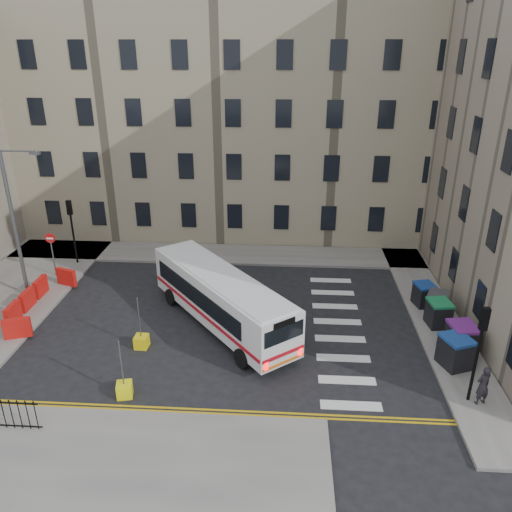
# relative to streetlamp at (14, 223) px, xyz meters

# --- Properties ---
(ground) EXTENTS (120.00, 120.00, 0.00)m
(ground) POSITION_rel_streetlamp_xyz_m (13.00, -2.00, -4.34)
(ground) COLOR black
(ground) RESTS_ON ground
(pavement_north) EXTENTS (36.00, 3.20, 0.15)m
(pavement_north) POSITION_rel_streetlamp_xyz_m (7.00, 6.60, -4.26)
(pavement_north) COLOR slate
(pavement_north) RESTS_ON ground
(pavement_east) EXTENTS (2.40, 26.00, 0.15)m
(pavement_east) POSITION_rel_streetlamp_xyz_m (22.00, 2.00, -4.26)
(pavement_east) COLOR slate
(pavement_east) RESTS_ON ground
(pavement_west) EXTENTS (6.00, 22.00, 0.15)m
(pavement_west) POSITION_rel_streetlamp_xyz_m (-1.00, -1.00, -4.26)
(pavement_west) COLOR slate
(pavement_west) RESTS_ON ground
(pavement_sw) EXTENTS (20.00, 6.00, 0.15)m
(pavement_sw) POSITION_rel_streetlamp_xyz_m (6.00, -12.00, -4.26)
(pavement_sw) COLOR slate
(pavement_sw) RESTS_ON ground
(terrace_north) EXTENTS (38.30, 10.80, 17.20)m
(terrace_north) POSITION_rel_streetlamp_xyz_m (6.00, 13.50, 4.28)
(terrace_north) COLOR gray
(terrace_north) RESTS_ON ground
(traffic_light_east) EXTENTS (0.28, 0.22, 4.10)m
(traffic_light_east) POSITION_rel_streetlamp_xyz_m (21.60, -7.50, -1.47)
(traffic_light_east) COLOR black
(traffic_light_east) RESTS_ON pavement_east
(traffic_light_nw) EXTENTS (0.28, 0.22, 4.10)m
(traffic_light_nw) POSITION_rel_streetlamp_xyz_m (1.00, 4.50, -1.47)
(traffic_light_nw) COLOR black
(traffic_light_nw) RESTS_ON pavement_west
(streetlamp) EXTENTS (0.50, 0.22, 8.14)m
(streetlamp) POSITION_rel_streetlamp_xyz_m (0.00, 0.00, 0.00)
(streetlamp) COLOR #595B5E
(streetlamp) RESTS_ON pavement_west
(no_entry_north) EXTENTS (0.60, 0.08, 3.00)m
(no_entry_north) POSITION_rel_streetlamp_xyz_m (0.50, 2.50, -2.26)
(no_entry_north) COLOR #595B5E
(no_entry_north) RESTS_ON pavement_west
(roadworks_barriers) EXTENTS (1.66, 6.26, 1.00)m
(roadworks_barriers) POSITION_rel_streetlamp_xyz_m (1.16, -1.50, -3.69)
(roadworks_barriers) COLOR red
(roadworks_barriers) RESTS_ON pavement_west
(bus) EXTENTS (8.05, 9.24, 2.73)m
(bus) POSITION_rel_streetlamp_xyz_m (11.16, -2.28, -2.76)
(bus) COLOR silver
(bus) RESTS_ON ground
(wheelie_bin_a) EXTENTS (1.49, 1.58, 1.40)m
(wheelie_bin_a) POSITION_rel_streetlamp_xyz_m (21.67, -5.23, -3.48)
(wheelie_bin_a) COLOR black
(wheelie_bin_a) RESTS_ON pavement_east
(wheelie_bin_b) EXTENTS (1.31, 1.45, 1.44)m
(wheelie_bin_b) POSITION_rel_streetlamp_xyz_m (22.24, -4.22, -3.46)
(wheelie_bin_b) COLOR black
(wheelie_bin_b) RESTS_ON pavement_east
(wheelie_bin_c) EXTENTS (1.18, 1.31, 1.31)m
(wheelie_bin_c) POSITION_rel_streetlamp_xyz_m (21.87, -1.82, -3.53)
(wheelie_bin_c) COLOR black
(wheelie_bin_c) RESTS_ON pavement_east
(wheelie_bin_d) EXTENTS (1.37, 1.45, 1.26)m
(wheelie_bin_d) POSITION_rel_streetlamp_xyz_m (22.08, -0.82, -3.55)
(wheelie_bin_d) COLOR black
(wheelie_bin_d) RESTS_ON pavement_east
(wheelie_bin_e) EXTENTS (1.18, 1.29, 1.21)m
(wheelie_bin_e) POSITION_rel_streetlamp_xyz_m (21.68, 0.24, -3.58)
(wheelie_bin_e) COLOR black
(wheelie_bin_e) RESTS_ON pavement_east
(pedestrian) EXTENTS (0.71, 0.60, 1.67)m
(pedestrian) POSITION_rel_streetlamp_xyz_m (21.97, -7.69, -3.35)
(pedestrian) COLOR black
(pedestrian) RESTS_ON pavement_east
(bollard_yellow) EXTENTS (0.62, 0.62, 0.60)m
(bollard_yellow) POSITION_rel_streetlamp_xyz_m (7.71, -4.52, -4.04)
(bollard_yellow) COLOR yellow
(bollard_yellow) RESTS_ON ground
(bollard_chevron) EXTENTS (0.72, 0.72, 0.60)m
(bollard_chevron) POSITION_rel_streetlamp_xyz_m (8.00, -8.00, -4.04)
(bollard_chevron) COLOR yellow
(bollard_chevron) RESTS_ON ground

